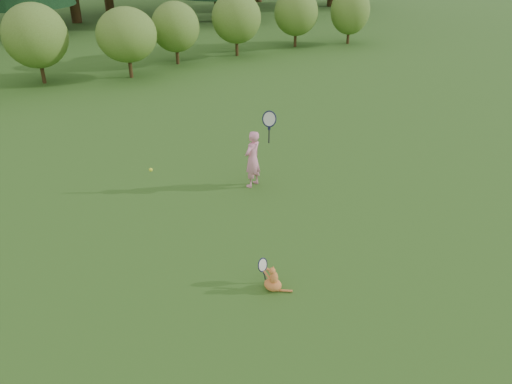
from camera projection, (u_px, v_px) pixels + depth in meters
ground at (270, 246)px, 9.11m from camera, size 100.00×100.00×0.00m
shrub_row at (74, 44)px, 18.18m from camera, size 28.00×3.00×2.80m
child at (253, 158)px, 10.93m from camera, size 0.77×0.55×1.94m
cat at (272, 278)px, 7.93m from camera, size 0.43×0.60×0.58m
tennis_ball at (151, 170)px, 9.19m from camera, size 0.07×0.07×0.07m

